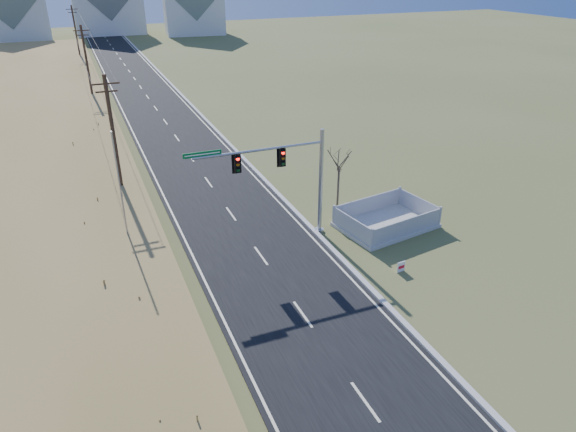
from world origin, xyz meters
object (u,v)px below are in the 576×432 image
at_px(traffic_signal_mast, 293,175).
at_px(fence_enclosure, 386,223).
at_px(bare_tree, 340,159).
at_px(flagpole, 123,207).
at_px(open_sign, 401,267).

bearing_deg(traffic_signal_mast, fence_enclosure, -8.91).
height_order(traffic_signal_mast, bare_tree, traffic_signal_mast).
relative_size(flagpole, bare_tree, 1.58).
bearing_deg(traffic_signal_mast, open_sign, -56.03).
bearing_deg(traffic_signal_mast, bare_tree, 28.63).
height_order(fence_enclosure, flagpole, flagpole).
bearing_deg(fence_enclosure, traffic_signal_mast, 161.11).
height_order(fence_enclosure, open_sign, fence_enclosure).
bearing_deg(flagpole, open_sign, -30.83).
distance_m(fence_enclosure, flagpole, 16.34).
xyz_separation_m(fence_enclosure, bare_tree, (-1.81, 3.35, 3.51)).
height_order(flagpole, bare_tree, flagpole).
bearing_deg(fence_enclosure, open_sign, -122.81).
relative_size(traffic_signal_mast, bare_tree, 1.81).
bearing_deg(open_sign, traffic_signal_mast, 117.52).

